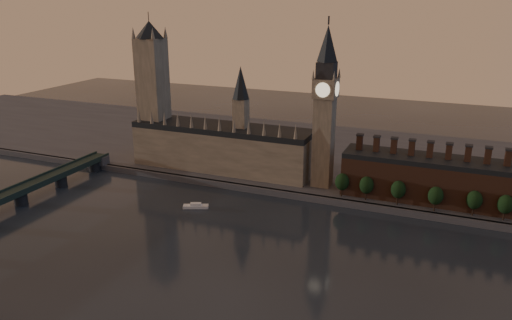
{
  "coord_description": "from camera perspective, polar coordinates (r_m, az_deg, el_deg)",
  "views": [
    {
      "loc": [
        86.84,
        -190.38,
        121.1
      ],
      "look_at": [
        -14.13,
        55.0,
        34.74
      ],
      "focal_mm": 35.0,
      "sensor_mm": 36.0,
      "label": 1
    }
  ],
  "objects": [
    {
      "name": "chimney_block",
      "position": [
        317.71,
        19.88,
        -2.06
      ],
      "size": [
        110.0,
        25.0,
        37.0
      ],
      "color": "#553020",
      "rests_on": "north_bank"
    },
    {
      "name": "river_boat",
      "position": [
        305.31,
        -6.9,
        -5.24
      ],
      "size": [
        15.7,
        9.9,
        3.04
      ],
      "rotation": [
        0.0,
        0.0,
        0.4
      ],
      "color": "silver",
      "rests_on": "ground"
    },
    {
      "name": "north_bank",
      "position": [
        396.81,
        8.68,
        0.35
      ],
      "size": [
        900.0,
        182.0,
        4.0
      ],
      "color": "#48494D",
      "rests_on": "ground"
    },
    {
      "name": "embankment_tree_3",
      "position": [
        303.69,
        19.85,
        -3.86
      ],
      "size": [
        8.6,
        8.6,
        14.88
      ],
      "color": "black",
      "rests_on": "north_bank"
    },
    {
      "name": "embankment_tree_4",
      "position": [
        305.45,
        23.69,
        -4.2
      ],
      "size": [
        8.6,
        8.6,
        14.88
      ],
      "color": "black",
      "rests_on": "north_bank"
    },
    {
      "name": "embankment_tree_0",
      "position": [
        311.32,
        9.8,
        -2.47
      ],
      "size": [
        8.6,
        8.6,
        14.88
      ],
      "color": "black",
      "rests_on": "north_bank"
    },
    {
      "name": "victoria_tower",
      "position": [
        374.01,
        -11.7,
        8.11
      ],
      "size": [
        24.0,
        24.0,
        108.0
      ],
      "color": "gray",
      "rests_on": "north_bank"
    },
    {
      "name": "ground",
      "position": [
        241.76,
        -1.91,
        -12.04
      ],
      "size": [
        900.0,
        900.0,
        0.0
      ],
      "primitive_type": "plane",
      "color": "black",
      "rests_on": "ground"
    },
    {
      "name": "embankment_tree_5",
      "position": [
        306.35,
        26.63,
        -4.56
      ],
      "size": [
        8.6,
        8.6,
        14.88
      ],
      "color": "black",
      "rests_on": "north_bank"
    },
    {
      "name": "embankment_tree_2",
      "position": [
        306.41,
        15.95,
        -3.27
      ],
      "size": [
        8.6,
        8.6,
        14.88
      ],
      "color": "black",
      "rests_on": "north_bank"
    },
    {
      "name": "palace_of_westminster",
      "position": [
        354.93,
        -3.83,
        1.71
      ],
      "size": [
        130.0,
        30.3,
        74.0
      ],
      "color": "gray",
      "rests_on": "north_bank"
    },
    {
      "name": "embankment_tree_1",
      "position": [
        308.82,
        12.51,
        -2.82
      ],
      "size": [
        8.6,
        8.6,
        14.88
      ],
      "color": "black",
      "rests_on": "north_bank"
    },
    {
      "name": "big_ben",
      "position": [
        316.64,
        7.89,
        6.15
      ],
      "size": [
        15.0,
        15.0,
        107.0
      ],
      "color": "gray",
      "rests_on": "north_bank"
    }
  ]
}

